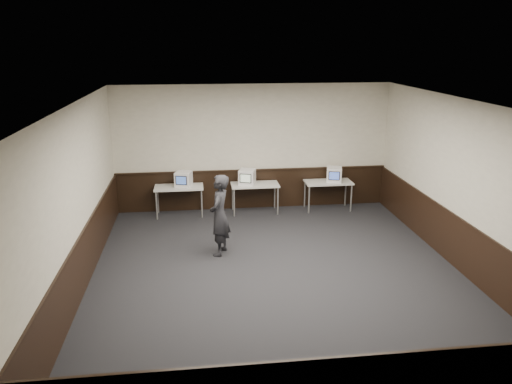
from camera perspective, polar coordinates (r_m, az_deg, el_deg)
The scene contains 17 objects.
floor at distance 9.50m, azimuth 2.51°, elevation -9.42°, with size 8.00×8.00×0.00m, color black.
ceiling at distance 8.58m, azimuth 2.79°, elevation 10.11°, with size 8.00×8.00×0.00m, color white.
back_wall at distance 12.75m, azimuth -0.35°, elevation 5.10°, with size 7.00×7.00×0.00m, color beige.
front_wall at distance 5.31m, azimuth 9.98°, elevation -12.85°, with size 7.00×7.00×0.00m, color beige.
left_wall at distance 9.03m, azimuth -19.84°, elevation -0.95°, with size 8.00×8.00×0.00m, color beige.
right_wall at distance 10.09m, azimuth 22.65°, elevation 0.57°, with size 8.00×8.00×0.00m, color beige.
wainscot_back at distance 13.00m, azimuth -0.33°, elevation 0.33°, with size 6.98×0.04×1.00m, color black.
wainscot_left at distance 9.40m, azimuth -19.05°, elevation -7.34°, with size 0.04×7.98×1.00m, color black.
wainscot_right at distance 10.42m, azimuth 21.87°, elevation -5.25°, with size 0.04×7.98×1.00m, color black.
wainscot_rail at distance 12.84m, azimuth -0.32°, elevation 2.53°, with size 6.98×0.06×0.04m, color black.
desk_left at distance 12.51m, azimuth -8.80°, elevation 0.31°, with size 1.20×0.60×0.75m.
desk_center at distance 12.59m, azimuth -0.13°, elevation 0.62°, with size 1.20×0.60×0.75m.
desk_right at distance 12.94m, azimuth 8.25°, elevation 0.90°, with size 1.20×0.60×0.75m.
emac_left at distance 12.44m, azimuth -8.28°, elevation 1.47°, with size 0.47×0.48×0.37m.
emac_center at distance 12.48m, azimuth -1.02°, elevation 1.72°, with size 0.49×0.50×0.38m.
emac_right at distance 12.88m, azimuth 8.92°, elevation 1.99°, with size 0.47×0.48×0.38m.
person at distance 10.09m, azimuth -4.19°, elevation -2.65°, with size 0.61×0.40×1.68m, color black.
Camera 1 is at (-1.44, -8.39, 4.22)m, focal length 35.00 mm.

